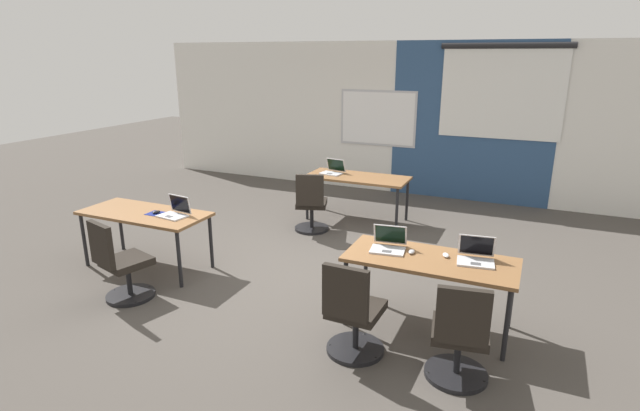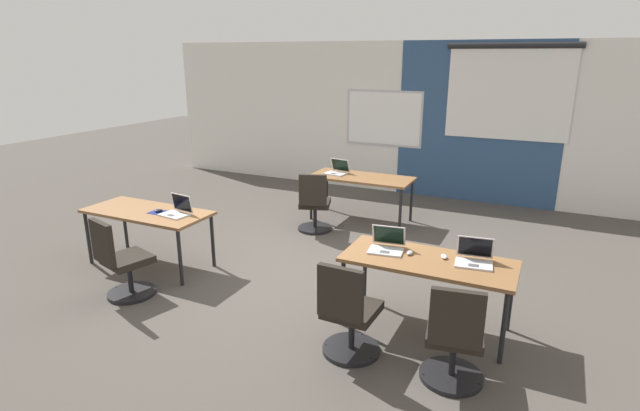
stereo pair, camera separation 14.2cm
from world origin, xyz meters
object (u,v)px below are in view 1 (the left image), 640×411
at_px(laptop_far_left, 333,170).
at_px(mouse_near_right_inner, 412,252).
at_px(chair_near_right_end, 459,341).
at_px(mouse_near_left_inner, 156,212).
at_px(laptop_near_left_inner, 175,212).
at_px(desk_near_right, 430,264).
at_px(laptop_near_right_inner, 388,245).
at_px(desk_near_left, 145,217).
at_px(mouse_near_right_end, 446,255).
at_px(laptop_near_right_end, 476,256).
at_px(desk_far_center, 357,180).
at_px(chair_near_right_inner, 353,317).
at_px(chair_far_left, 311,207).
at_px(chair_near_left_inner, 121,267).

distance_m(laptop_far_left, mouse_near_right_inner, 3.42).
relative_size(chair_near_right_end, mouse_near_left_inner, 8.06).
distance_m(laptop_near_left_inner, mouse_near_right_inner, 2.86).
relative_size(desk_near_right, laptop_near_right_inner, 4.34).
height_order(desk_near_left, mouse_near_right_end, mouse_near_right_end).
bearing_deg(laptop_near_right_inner, laptop_near_right_end, -5.08).
bearing_deg(laptop_near_left_inner, desk_far_center, 72.67).
relative_size(laptop_near_right_inner, mouse_near_right_inner, 3.66).
relative_size(mouse_near_right_end, laptop_near_left_inner, 0.31).
relative_size(desk_near_right, chair_near_right_inner, 1.74).
xyz_separation_m(laptop_near_left_inner, laptop_far_left, (0.87, 2.79, -0.00)).
distance_m(laptop_far_left, chair_far_left, 0.91).
xyz_separation_m(mouse_near_left_inner, laptop_near_right_inner, (2.89, 0.04, 0.03)).
relative_size(mouse_near_right_end, mouse_near_left_inner, 1.00).
height_order(laptop_near_right_inner, mouse_near_right_inner, laptop_near_right_inner).
bearing_deg(laptop_near_right_inner, chair_near_right_end, -52.10).
distance_m(chair_far_left, laptop_near_right_inner, 2.66).
bearing_deg(desk_near_left, mouse_near_right_end, 1.46).
bearing_deg(mouse_near_right_inner, chair_near_right_end, -52.99).
bearing_deg(laptop_near_left_inner, mouse_near_right_inner, 8.05).
height_order(mouse_near_right_inner, chair_near_right_inner, chair_near_right_inner).
height_order(chair_near_left_inner, mouse_near_right_inner, chair_near_left_inner).
distance_m(laptop_near_right_end, chair_far_left, 3.24).
height_order(chair_near_left_inner, chair_far_left, same).
distance_m(chair_far_left, chair_near_right_inner, 3.25).
bearing_deg(desk_near_left, chair_near_right_inner, -14.21).
distance_m(laptop_near_right_end, chair_near_right_end, 0.94).
bearing_deg(chair_near_left_inner, mouse_near_right_inner, -148.21).
height_order(mouse_near_right_end, laptop_far_left, laptop_far_left).
height_order(chair_near_left_inner, laptop_far_left, laptop_far_left).
xyz_separation_m(desk_near_right, mouse_near_right_end, (0.12, 0.09, 0.08)).
xyz_separation_m(laptop_far_left, laptop_near_right_inner, (1.75, -2.77, 0.00)).
height_order(laptop_far_left, chair_far_left, laptop_far_left).
relative_size(mouse_near_right_end, laptop_far_left, 0.31).
height_order(chair_near_right_end, chair_near_left_inner, same).
xyz_separation_m(desk_near_right, chair_far_left, (-2.19, 2.01, -0.28)).
relative_size(laptop_near_right_end, laptop_near_right_inner, 0.99).
height_order(mouse_near_left_inner, chair_near_right_inner, chair_near_right_inner).
xyz_separation_m(desk_near_left, laptop_near_right_end, (3.90, 0.10, 0.11)).
relative_size(laptop_near_right_end, chair_near_right_end, 0.40).
distance_m(desk_near_right, chair_far_left, 2.98).
height_order(mouse_near_left_inner, laptop_near_right_inner, laptop_near_right_inner).
relative_size(desk_near_right, mouse_near_right_inner, 15.89).
bearing_deg(laptop_near_right_inner, mouse_near_left_inner, 172.79).
relative_size(chair_near_left_inner, chair_near_right_inner, 1.00).
height_order(laptop_far_left, laptop_near_right_inner, laptop_near_right_inner).
distance_m(laptop_far_left, laptop_near_right_inner, 3.28).
xyz_separation_m(desk_near_left, laptop_far_left, (1.32, 2.83, 0.11)).
bearing_deg(laptop_far_left, chair_near_left_inner, -96.54).
bearing_deg(mouse_near_right_end, chair_near_right_inner, -125.80).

